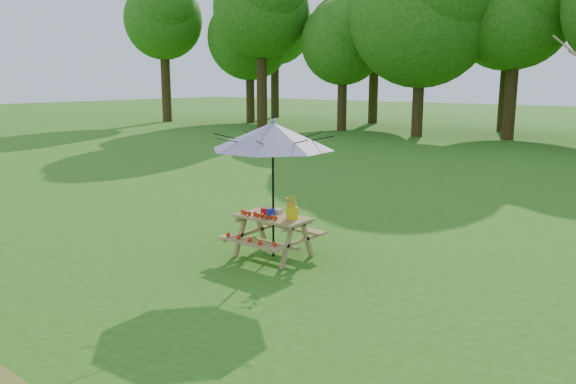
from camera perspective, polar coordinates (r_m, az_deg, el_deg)
The scene contains 6 objects.
ground at distance 7.71m, azimuth -12.55°, elevation -10.25°, with size 120.00×120.00×0.00m, color #2B6312.
picnic_table at distance 9.02m, azimuth -1.51°, elevation -4.59°, with size 1.20×1.32×0.67m.
patio_umbrella at distance 8.71m, azimuth -1.56°, elevation 5.72°, with size 2.47×2.47×2.25m.
produce_bins at distance 9.00m, azimuth -1.75°, elevation -2.02°, with size 0.29×0.37×0.13m.
tomatoes_row at distance 8.88m, azimuth -3.00°, elevation -2.32°, with size 0.77×0.13×0.07m, color red, non-canonical shape.
flower_bucket at distance 8.71m, azimuth 0.43°, elevation -1.36°, with size 0.29×0.26×0.41m.
Camera 1 is at (5.63, -4.46, 2.82)m, focal length 35.00 mm.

